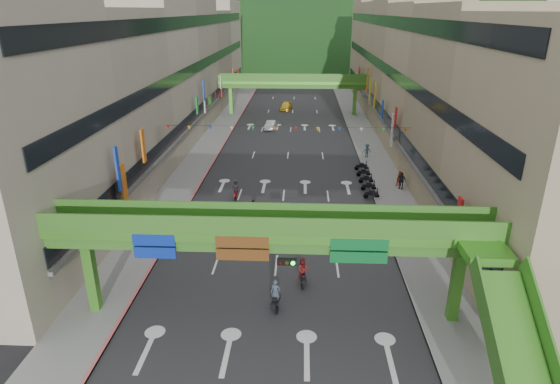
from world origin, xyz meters
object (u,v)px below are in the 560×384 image
(pedestrian_red, at_px, (400,180))
(car_silver, at_px, (271,125))
(overpass_near, at_px, (286,245))
(car_yellow, at_px, (286,106))
(scooter_rider_near, at_px, (275,295))
(scooter_rider_mid, at_px, (303,271))

(pedestrian_red, bearing_deg, car_silver, 97.48)
(overpass_near, bearing_deg, car_yellow, 91.97)
(scooter_rider_near, distance_m, car_yellow, 62.82)
(overpass_near, distance_m, scooter_rider_near, 4.49)
(pedestrian_red, bearing_deg, scooter_rider_near, -142.10)
(scooter_rider_near, height_order, car_silver, scooter_rider_near)
(scooter_rider_near, xyz_separation_m, scooter_rider_mid, (1.74, 2.81, 0.09))
(scooter_rider_mid, distance_m, pedestrian_red, 21.92)
(overpass_near, distance_m, scooter_rider_mid, 5.94)
(scooter_rider_near, distance_m, scooter_rider_mid, 3.31)
(car_silver, bearing_deg, scooter_rider_near, -77.23)
(overpass_near, height_order, scooter_rider_near, overpass_near)
(car_yellow, relative_size, pedestrian_red, 2.69)
(scooter_rider_near, relative_size, car_yellow, 0.46)
(pedestrian_red, bearing_deg, overpass_near, -139.42)
(car_silver, bearing_deg, scooter_rider_mid, -74.76)
(pedestrian_red, bearing_deg, car_yellow, 84.55)
(scooter_rider_mid, xyz_separation_m, car_yellow, (-3.26, 59.99, -0.28))
(overpass_near, bearing_deg, car_silver, 94.75)
(overpass_near, bearing_deg, scooter_rider_near, 117.90)
(car_silver, bearing_deg, pedestrian_red, -50.00)
(overpass_near, distance_m, car_silver, 49.08)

